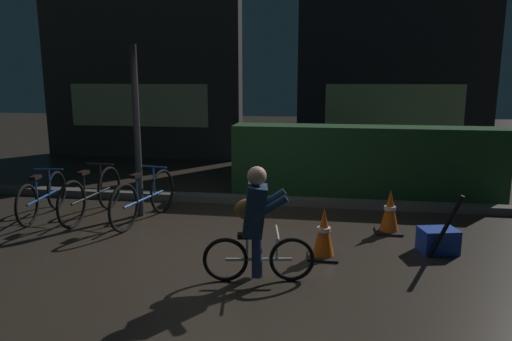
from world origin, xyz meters
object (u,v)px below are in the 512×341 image
(parked_bike_leftmost, at_px, (43,196))
(traffic_cone_near, at_px, (324,234))
(traffic_cone_far, at_px, (390,212))
(street_post, at_px, (137,133))
(closed_umbrella, at_px, (446,227))
(parked_bike_center_left, at_px, (144,198))
(cyclist, at_px, (256,224))
(parked_bike_left_mid, at_px, (92,195))
(blue_crate, at_px, (438,240))

(parked_bike_leftmost, height_order, traffic_cone_near, parked_bike_leftmost)
(traffic_cone_far, bearing_deg, traffic_cone_near, -129.43)
(street_post, xyz_separation_m, parked_bike_leftmost, (-1.46, -0.31, -0.98))
(traffic_cone_far, xyz_separation_m, closed_umbrella, (0.53, -0.93, 0.11))
(parked_bike_center_left, bearing_deg, parked_bike_leftmost, 101.61)
(traffic_cone_near, relative_size, traffic_cone_far, 1.00)
(cyclist, distance_m, closed_umbrella, 2.31)
(parked_bike_left_mid, relative_size, blue_crate, 3.97)
(parked_bike_leftmost, xyz_separation_m, closed_umbrella, (5.73, -0.84, 0.08))
(parked_bike_left_mid, xyz_separation_m, parked_bike_center_left, (0.87, -0.05, -0.00))
(parked_bike_center_left, bearing_deg, traffic_cone_far, -78.97)
(street_post, distance_m, closed_umbrella, 4.52)
(parked_bike_left_mid, bearing_deg, closed_umbrella, -97.48)
(traffic_cone_near, xyz_separation_m, cyclist, (-0.70, -0.76, 0.33))
(blue_crate, bearing_deg, parked_bike_center_left, 171.24)
(traffic_cone_near, xyz_separation_m, closed_umbrella, (1.42, 0.15, 0.11))
(street_post, relative_size, parked_bike_left_mid, 1.49)
(cyclist, bearing_deg, parked_bike_left_mid, 137.38)
(parked_bike_left_mid, bearing_deg, traffic_cone_far, -86.86)
(parked_bike_leftmost, xyz_separation_m, traffic_cone_near, (4.31, -0.99, -0.03))
(street_post, relative_size, blue_crate, 5.93)
(parked_bike_left_mid, height_order, cyclist, cyclist)
(parked_bike_center_left, height_order, traffic_cone_near, parked_bike_center_left)
(parked_bike_leftmost, distance_m, parked_bike_center_left, 1.63)
(parked_bike_left_mid, xyz_separation_m, traffic_cone_far, (4.43, 0.00, -0.07))
(parked_bike_left_mid, bearing_deg, parked_bike_center_left, -90.04)
(closed_umbrella, bearing_deg, parked_bike_leftmost, -168.82)
(street_post, distance_m, cyclist, 3.06)
(street_post, distance_m, traffic_cone_far, 3.88)
(cyclist, height_order, closed_umbrella, cyclist)
(traffic_cone_far, height_order, blue_crate, traffic_cone_far)
(parked_bike_center_left, distance_m, traffic_cone_near, 2.87)
(traffic_cone_near, bearing_deg, closed_umbrella, 6.04)
(street_post, bearing_deg, traffic_cone_near, -24.47)
(traffic_cone_near, bearing_deg, parked_bike_left_mid, 163.12)
(blue_crate, distance_m, closed_umbrella, 0.36)
(blue_crate, bearing_deg, parked_bike_leftmost, 174.12)
(traffic_cone_near, height_order, blue_crate, traffic_cone_near)
(street_post, bearing_deg, traffic_cone_far, -3.36)
(traffic_cone_near, bearing_deg, traffic_cone_far, 50.57)
(traffic_cone_far, relative_size, closed_umbrella, 0.72)
(street_post, relative_size, closed_umbrella, 3.07)
(street_post, height_order, parked_bike_leftmost, street_post)
(street_post, height_order, blue_crate, street_post)
(traffic_cone_near, distance_m, traffic_cone_far, 1.40)
(parked_bike_left_mid, distance_m, traffic_cone_far, 4.44)
(parked_bike_leftmost, height_order, cyclist, cyclist)
(traffic_cone_far, bearing_deg, blue_crate, -53.13)
(parked_bike_left_mid, distance_m, cyclist, 3.40)
(parked_bike_left_mid, height_order, parked_bike_center_left, parked_bike_left_mid)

